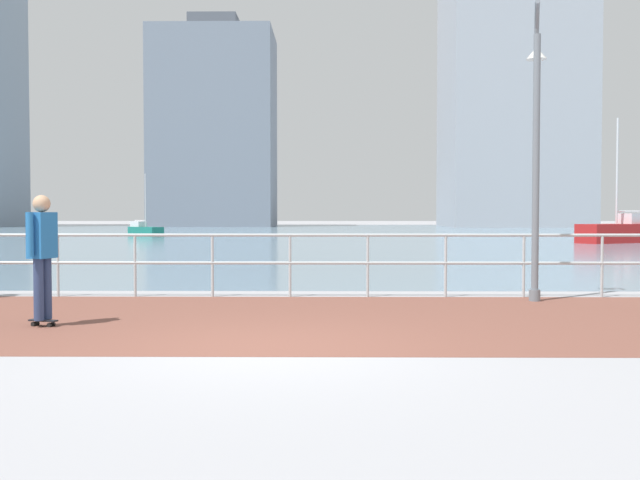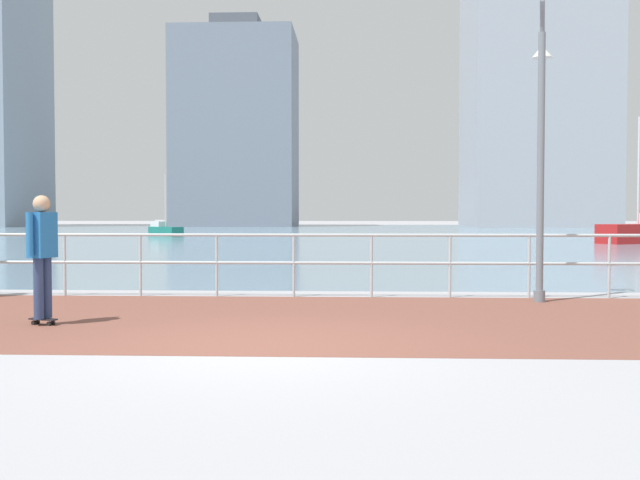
{
  "view_description": "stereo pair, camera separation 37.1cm",
  "coord_description": "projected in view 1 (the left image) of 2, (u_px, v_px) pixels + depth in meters",
  "views": [
    {
      "loc": [
        0.69,
        -8.13,
        1.5
      ],
      "look_at": [
        0.56,
        3.04,
        1.1
      ],
      "focal_mm": 41.3,
      "sensor_mm": 36.0,
      "label": 1
    },
    {
      "loc": [
        1.06,
        -8.12,
        1.5
      ],
      "look_at": [
        0.56,
        3.04,
        1.1
      ],
      "focal_mm": 41.3,
      "sensor_mm": 36.0,
      "label": 2
    }
  ],
  "objects": [
    {
      "name": "ground",
      "position": [
        318.0,
        237.0,
        48.16
      ],
      "size": [
        220.0,
        220.0,
        0.0
      ],
      "primitive_type": "plane",
      "color": "#9E9EA3"
    },
    {
      "name": "skateboarder",
      "position": [
        42.0,
        248.0,
        9.74
      ],
      "size": [
        0.41,
        0.55,
        1.75
      ],
      "color": "black",
      "rests_on": "ground"
    },
    {
      "name": "waterfront_railing",
      "position": [
        290.0,
        253.0,
        13.23
      ],
      "size": [
        25.25,
        0.06,
        1.14
      ],
      "color": "#B2BCC1",
      "rests_on": "ground"
    },
    {
      "name": "tower_steel",
      "position": [
        215.0,
        129.0,
        89.76
      ],
      "size": [
        14.53,
        11.28,
        25.5
      ],
      "color": "slate",
      "rests_on": "ground"
    },
    {
      "name": "brick_paving",
      "position": [
        280.0,
        319.0,
        10.46
      ],
      "size": [
        28.0,
        5.58,
        0.01
      ],
      "primitive_type": "cube",
      "color": "brown",
      "rests_on": "ground"
    },
    {
      "name": "lamppost",
      "position": [
        536.0,
        136.0,
        12.67
      ],
      "size": [
        0.41,
        0.8,
        5.14
      ],
      "color": "slate",
      "rests_on": "ground"
    },
    {
      "name": "tower_beige",
      "position": [
        513.0,
        76.0,
        86.19
      ],
      "size": [
        15.79,
        13.89,
        37.0
      ],
      "color": "#A3A8B2",
      "rests_on": "ground"
    },
    {
      "name": "sailboat_white",
      "position": [
        618.0,
        231.0,
        38.18
      ],
      "size": [
        4.69,
        3.5,
        6.45
      ],
      "color": "#B21E1E",
      "rests_on": "ground"
    },
    {
      "name": "sailboat_blue",
      "position": [
        145.0,
        230.0,
        49.14
      ],
      "size": [
        2.79,
        2.73,
        4.19
      ],
      "color": "#197266",
      "rests_on": "ground"
    },
    {
      "name": "harbor_water",
      "position": [
        320.0,
        233.0,
        58.22
      ],
      "size": [
        180.0,
        88.0,
        0.0
      ],
      "primitive_type": "cube",
      "color": "#6B899E",
      "rests_on": "ground"
    }
  ]
}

